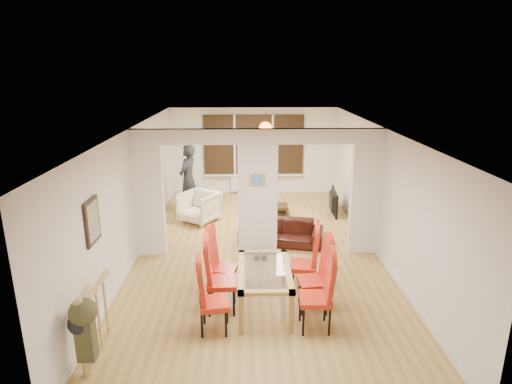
{
  "coord_description": "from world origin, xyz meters",
  "views": [
    {
      "loc": [
        -0.23,
        -8.29,
        3.75
      ],
      "look_at": [
        -0.02,
        0.6,
        1.14
      ],
      "focal_mm": 30.0,
      "sensor_mm": 36.0,
      "label": 1
    }
  ],
  "objects_px": {
    "dining_table": "(264,289)",
    "person": "(188,179)",
    "dining_chair_la": "(214,298)",
    "armchair": "(199,207)",
    "television": "(330,202)",
    "dining_chair_rb": "(313,277)",
    "sofa": "(281,232)",
    "coffee_table": "(268,209)",
    "dining_chair_lb": "(222,277)",
    "bottle": "(259,200)",
    "dining_chair_ra": "(315,294)",
    "dining_chair_lc": "(224,264)",
    "bowl": "(271,205)",
    "dining_chair_rc": "(303,261)"
  },
  "relations": [
    {
      "from": "dining_table",
      "to": "bowl",
      "type": "xyz_separation_m",
      "value": [
        0.38,
        4.58,
        -0.08
      ]
    },
    {
      "from": "person",
      "to": "bottle",
      "type": "distance_m",
      "value": 1.97
    },
    {
      "from": "dining_table",
      "to": "television",
      "type": "xyz_separation_m",
      "value": [
        1.95,
        4.66,
        -0.03
      ]
    },
    {
      "from": "coffee_table",
      "to": "bottle",
      "type": "relative_size",
      "value": 3.6
    },
    {
      "from": "dining_table",
      "to": "bottle",
      "type": "distance_m",
      "value": 4.57
    },
    {
      "from": "dining_chair_lc",
      "to": "armchair",
      "type": "height_order",
      "value": "dining_chair_lc"
    },
    {
      "from": "dining_chair_lc",
      "to": "person",
      "type": "height_order",
      "value": "person"
    },
    {
      "from": "person",
      "to": "dining_chair_rc",
      "type": "bearing_deg",
      "value": 48.98
    },
    {
      "from": "dining_chair_rc",
      "to": "armchair",
      "type": "bearing_deg",
      "value": 131.39
    },
    {
      "from": "dining_table",
      "to": "television",
      "type": "bearing_deg",
      "value": 67.3
    },
    {
      "from": "dining_table",
      "to": "armchair",
      "type": "distance_m",
      "value": 4.33
    },
    {
      "from": "dining_chair_la",
      "to": "television",
      "type": "distance_m",
      "value": 5.91
    },
    {
      "from": "dining_chair_la",
      "to": "dining_chair_lb",
      "type": "distance_m",
      "value": 0.56
    },
    {
      "from": "sofa",
      "to": "coffee_table",
      "type": "distance_m",
      "value": 1.97
    },
    {
      "from": "dining_chair_lc",
      "to": "bottle",
      "type": "height_order",
      "value": "dining_chair_lc"
    },
    {
      "from": "dining_chair_la",
      "to": "bowl",
      "type": "xyz_separation_m",
      "value": [
        1.13,
        5.17,
        -0.26
      ]
    },
    {
      "from": "dining_chair_lb",
      "to": "bottle",
      "type": "xyz_separation_m",
      "value": [
        0.72,
        4.61,
        -0.19
      ]
    },
    {
      "from": "dining_chair_rc",
      "to": "sofa",
      "type": "bearing_deg",
      "value": 105.65
    },
    {
      "from": "dining_chair_la",
      "to": "armchair",
      "type": "relative_size",
      "value": 1.26
    },
    {
      "from": "dining_chair_lb",
      "to": "dining_chair_ra",
      "type": "bearing_deg",
      "value": -23.45
    },
    {
      "from": "armchair",
      "to": "television",
      "type": "relative_size",
      "value": 0.78
    },
    {
      "from": "dining_chair_ra",
      "to": "coffee_table",
      "type": "distance_m",
      "value": 5.22
    },
    {
      "from": "dining_chair_ra",
      "to": "dining_chair_rc",
      "type": "bearing_deg",
      "value": 93.51
    },
    {
      "from": "television",
      "to": "coffee_table",
      "type": "bearing_deg",
      "value": 96.41
    },
    {
      "from": "person",
      "to": "bowl",
      "type": "height_order",
      "value": "person"
    },
    {
      "from": "sofa",
      "to": "dining_chair_rc",
      "type": "bearing_deg",
      "value": -71.67
    },
    {
      "from": "dining_chair_rc",
      "to": "sofa",
      "type": "xyz_separation_m",
      "value": [
        -0.21,
        2.13,
        -0.31
      ]
    },
    {
      "from": "dining_table",
      "to": "dining_chair_ra",
      "type": "height_order",
      "value": "dining_chair_ra"
    },
    {
      "from": "person",
      "to": "dining_chair_lc",
      "type": "bearing_deg",
      "value": 33.79
    },
    {
      "from": "dining_table",
      "to": "bowl",
      "type": "distance_m",
      "value": 4.59
    },
    {
      "from": "sofa",
      "to": "dining_chair_lb",
      "type": "bearing_deg",
      "value": -100.41
    },
    {
      "from": "person",
      "to": "bottle",
      "type": "bearing_deg",
      "value": 98.81
    },
    {
      "from": "dining_chair_lb",
      "to": "dining_chair_lc",
      "type": "bearing_deg",
      "value": 86.89
    },
    {
      "from": "dining_table",
      "to": "person",
      "type": "relative_size",
      "value": 0.82
    },
    {
      "from": "dining_chair_la",
      "to": "television",
      "type": "xyz_separation_m",
      "value": [
        2.71,
        5.25,
        -0.22
      ]
    },
    {
      "from": "bottle",
      "to": "armchair",
      "type": "bearing_deg",
      "value": -161.95
    },
    {
      "from": "dining_chair_rb",
      "to": "dining_chair_rc",
      "type": "height_order",
      "value": "same"
    },
    {
      "from": "sofa",
      "to": "bowl",
      "type": "bearing_deg",
      "value": 105.97
    },
    {
      "from": "dining_chair_rb",
      "to": "armchair",
      "type": "bearing_deg",
      "value": 111.29
    },
    {
      "from": "person",
      "to": "television",
      "type": "height_order",
      "value": "person"
    },
    {
      "from": "dining_chair_la",
      "to": "armchair",
      "type": "xyz_separation_m",
      "value": [
        -0.71,
        4.67,
        -0.15
      ]
    },
    {
      "from": "dining_chair_lb",
      "to": "person",
      "type": "relative_size",
      "value": 0.64
    },
    {
      "from": "armchair",
      "to": "television",
      "type": "height_order",
      "value": "armchair"
    },
    {
      "from": "dining_table",
      "to": "dining_chair_lb",
      "type": "height_order",
      "value": "dining_chair_lb"
    },
    {
      "from": "dining_table",
      "to": "dining_chair_la",
      "type": "xyz_separation_m",
      "value": [
        -0.75,
        -0.59,
        0.19
      ]
    },
    {
      "from": "dining_chair_rb",
      "to": "person",
      "type": "xyz_separation_m",
      "value": [
        -2.59,
        4.95,
        0.33
      ]
    },
    {
      "from": "bottle",
      "to": "dining_chair_ra",
      "type": "bearing_deg",
      "value": -82.56
    },
    {
      "from": "dining_chair_rb",
      "to": "dining_chair_rc",
      "type": "relative_size",
      "value": 1.0
    },
    {
      "from": "dining_chair_la",
      "to": "television",
      "type": "height_order",
      "value": "dining_chair_la"
    },
    {
      "from": "sofa",
      "to": "coffee_table",
      "type": "xyz_separation_m",
      "value": [
        -0.19,
        1.95,
        -0.14
      ]
    }
  ]
}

